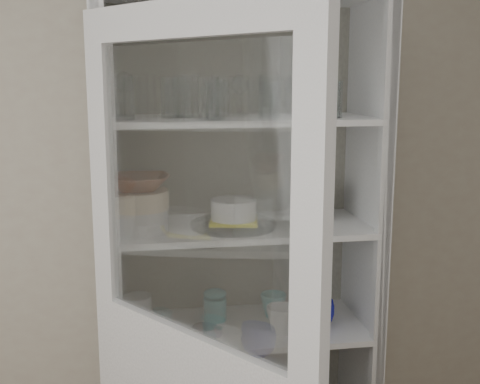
# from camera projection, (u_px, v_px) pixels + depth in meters

# --- Properties ---
(wall_back) EXTENTS (3.60, 0.02, 2.60)m
(wall_back) POSITION_uv_depth(u_px,v_px,m) (183.00, 203.00, 2.43)
(wall_back) COLOR beige
(wall_back) RESTS_ON ground
(pantry_cabinet) EXTENTS (1.00, 0.45, 2.10)m
(pantry_cabinet) POSITION_uv_depth(u_px,v_px,m) (238.00, 299.00, 2.37)
(pantry_cabinet) COLOR silver
(pantry_cabinet) RESTS_ON floor
(tumbler_0) EXTENTS (0.09, 0.09, 0.14)m
(tumbler_0) POSITION_uv_depth(u_px,v_px,m) (123.00, 98.00, 2.00)
(tumbler_0) COLOR silver
(tumbler_0) RESTS_ON shelf_glass
(tumbler_1) EXTENTS (0.09, 0.09, 0.14)m
(tumbler_1) POSITION_uv_depth(u_px,v_px,m) (216.00, 99.00, 1.99)
(tumbler_1) COLOR silver
(tumbler_1) RESTS_ON shelf_glass
(tumbler_2) EXTENTS (0.09, 0.09, 0.14)m
(tumbler_2) POSITION_uv_depth(u_px,v_px,m) (209.00, 98.00, 2.00)
(tumbler_2) COLOR silver
(tumbler_2) RESTS_ON shelf_glass
(tumbler_3) EXTENTS (0.09, 0.09, 0.15)m
(tumbler_3) POSITION_uv_depth(u_px,v_px,m) (269.00, 97.00, 2.04)
(tumbler_3) COLOR silver
(tumbler_3) RESTS_ON shelf_glass
(tumbler_4) EXTENTS (0.08, 0.08, 0.13)m
(tumbler_4) POSITION_uv_depth(u_px,v_px,m) (310.00, 99.00, 2.09)
(tumbler_4) COLOR silver
(tumbler_4) RESTS_ON shelf_glass
(tumbler_5) EXTENTS (0.08, 0.08, 0.13)m
(tumbler_5) POSITION_uv_depth(u_px,v_px,m) (333.00, 99.00, 2.11)
(tumbler_5) COLOR silver
(tumbler_5) RESTS_ON shelf_glass
(tumbler_6) EXTENTS (0.08, 0.08, 0.12)m
(tumbler_6) POSITION_uv_depth(u_px,v_px,m) (332.00, 100.00, 2.08)
(tumbler_6) COLOR silver
(tumbler_6) RESTS_ON shelf_glass
(tumbler_7) EXTENTS (0.08, 0.08, 0.14)m
(tumbler_7) POSITION_uv_depth(u_px,v_px,m) (171.00, 97.00, 2.11)
(tumbler_7) COLOR silver
(tumbler_7) RESTS_ON shelf_glass
(tumbler_8) EXTENTS (0.09, 0.09, 0.15)m
(tumbler_8) POSITION_uv_depth(u_px,v_px,m) (191.00, 96.00, 2.11)
(tumbler_8) COLOR silver
(tumbler_8) RESTS_ON shelf_glass
(tumbler_9) EXTENTS (0.08, 0.08, 0.15)m
(tumbler_9) POSITION_uv_depth(u_px,v_px,m) (183.00, 96.00, 2.13)
(tumbler_9) COLOR silver
(tumbler_9) RESTS_ON shelf_glass
(tumbler_10) EXTENTS (0.07, 0.07, 0.13)m
(tumbler_10) POSITION_uv_depth(u_px,v_px,m) (221.00, 98.00, 2.18)
(tumbler_10) COLOR silver
(tumbler_10) RESTS_ON shelf_glass
(tumbler_11) EXTENTS (0.07, 0.07, 0.12)m
(tumbler_11) POSITION_uv_depth(u_px,v_px,m) (270.00, 99.00, 2.16)
(tumbler_11) COLOR silver
(tumbler_11) RESTS_ON shelf_glass
(goblet_0) EXTENTS (0.08, 0.08, 0.18)m
(goblet_0) POSITION_uv_depth(u_px,v_px,m) (125.00, 92.00, 2.18)
(goblet_0) COLOR silver
(goblet_0) RESTS_ON shelf_glass
(goblet_1) EXTENTS (0.07, 0.07, 0.16)m
(goblet_1) POSITION_uv_depth(u_px,v_px,m) (240.00, 93.00, 2.26)
(goblet_1) COLOR silver
(goblet_1) RESTS_ON shelf_glass
(goblet_2) EXTENTS (0.07, 0.07, 0.16)m
(goblet_2) POSITION_uv_depth(u_px,v_px,m) (300.00, 93.00, 2.29)
(goblet_2) COLOR silver
(goblet_2) RESTS_ON shelf_glass
(goblet_3) EXTENTS (0.07, 0.07, 0.16)m
(goblet_3) POSITION_uv_depth(u_px,v_px,m) (294.00, 94.00, 2.28)
(goblet_3) COLOR silver
(goblet_3) RESTS_ON shelf_glass
(plate_stack_front) EXTENTS (0.21, 0.21, 0.08)m
(plate_stack_front) POSITION_uv_depth(u_px,v_px,m) (139.00, 220.00, 2.13)
(plate_stack_front) COLOR white
(plate_stack_front) RESTS_ON shelf_plates
(plate_stack_back) EXTENTS (0.23, 0.23, 0.06)m
(plate_stack_back) POSITION_uv_depth(u_px,v_px,m) (132.00, 215.00, 2.28)
(plate_stack_back) COLOR white
(plate_stack_back) RESTS_ON shelf_plates
(cream_bowl) EXTENTS (0.28, 0.28, 0.07)m
(cream_bowl) POSITION_uv_depth(u_px,v_px,m) (139.00, 199.00, 2.12)
(cream_bowl) COLOR beige
(cream_bowl) RESTS_ON plate_stack_front
(terracotta_bowl) EXTENTS (0.23, 0.23, 0.05)m
(terracotta_bowl) POSITION_uv_depth(u_px,v_px,m) (138.00, 183.00, 2.10)
(terracotta_bowl) COLOR brown
(terracotta_bowl) RESTS_ON cream_bowl
(glass_platter) EXTENTS (0.35, 0.35, 0.02)m
(glass_platter) POSITION_uv_depth(u_px,v_px,m) (234.00, 224.00, 2.21)
(glass_platter) COLOR silver
(glass_platter) RESTS_ON shelf_plates
(yellow_trivet) EXTENTS (0.20, 0.20, 0.01)m
(yellow_trivet) POSITION_uv_depth(u_px,v_px,m) (234.00, 221.00, 2.20)
(yellow_trivet) COLOR yellow
(yellow_trivet) RESTS_ON glass_platter
(white_ramekin) EXTENTS (0.21, 0.21, 0.07)m
(white_ramekin) POSITION_uv_depth(u_px,v_px,m) (234.00, 209.00, 2.19)
(white_ramekin) COLOR white
(white_ramekin) RESTS_ON yellow_trivet
(grey_bowl_stack) EXTENTS (0.15, 0.15, 0.14)m
(grey_bowl_stack) POSITION_uv_depth(u_px,v_px,m) (313.00, 202.00, 2.30)
(grey_bowl_stack) COLOR silver
(grey_bowl_stack) RESTS_ON shelf_plates
(mug_blue) EXTENTS (0.15, 0.15, 0.11)m
(mug_blue) POSITION_uv_depth(u_px,v_px,m) (316.00, 313.00, 2.30)
(mug_blue) COLOR #0718A2
(mug_blue) RESTS_ON shelf_mugs
(mug_teal) EXTENTS (0.12, 0.12, 0.10)m
(mug_teal) POSITION_uv_depth(u_px,v_px,m) (274.00, 305.00, 2.39)
(mug_teal) COLOR teal
(mug_teal) RESTS_ON shelf_mugs
(mug_white) EXTENTS (0.11, 0.11, 0.10)m
(mug_white) POSITION_uv_depth(u_px,v_px,m) (281.00, 320.00, 2.24)
(mug_white) COLOR white
(mug_white) RESTS_ON shelf_mugs
(teal_jar) EXTENTS (0.09, 0.09, 0.11)m
(teal_jar) POSITION_uv_depth(u_px,v_px,m) (215.00, 307.00, 2.36)
(teal_jar) COLOR teal
(teal_jar) RESTS_ON shelf_mugs
(measuring_cups) EXTENTS (0.09, 0.09, 0.04)m
(measuring_cups) POSITION_uv_depth(u_px,v_px,m) (204.00, 331.00, 2.22)
(measuring_cups) COLOR silver
(measuring_cups) RESTS_ON shelf_mugs
(white_canister) EXTENTS (0.13, 0.13, 0.13)m
(white_canister) POSITION_uv_depth(u_px,v_px,m) (138.00, 312.00, 2.28)
(white_canister) COLOR white
(white_canister) RESTS_ON shelf_mugs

